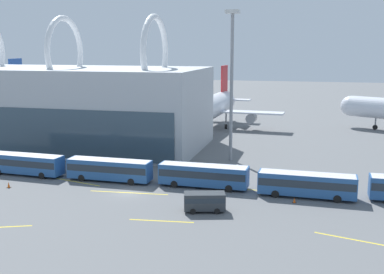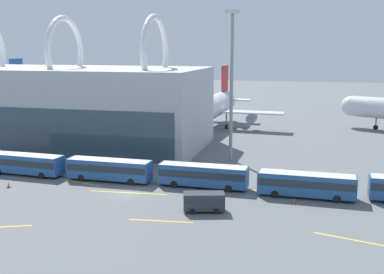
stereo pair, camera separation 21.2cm
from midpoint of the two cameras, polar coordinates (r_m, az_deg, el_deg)
name	(u,v)px [view 1 (the left image)]	position (r m, az deg, el deg)	size (l,w,h in m)	color
ground_plane	(128,193)	(65.16, -7.71, -6.57)	(440.00, 440.00, 0.00)	slate
airliner_at_gate_far	(211,107)	(113.54, 2.19, 3.52)	(34.12, 36.25, 14.43)	silver
shuttle_bus_0	(25,163)	(77.31, -19.29, -2.90)	(12.52, 3.54, 3.16)	#285693
shuttle_bus_1	(109,168)	(70.65, -9.84, -3.70)	(12.42, 3.00, 3.16)	#285693
shuttle_bus_2	(203,174)	(66.53, 1.28, -4.44)	(12.44, 3.12, 3.16)	#285693
shuttle_bus_3	(307,183)	(63.89, 13.35, -5.37)	(12.44, 3.10, 3.16)	#285693
service_van_foreground	(205,201)	(57.17, 1.39, -7.54)	(5.20, 3.26, 2.27)	#2D3338
floodlight_mast	(232,69)	(80.91, 4.66, 8.07)	(2.23, 2.23, 25.09)	gray
lane_stripe_1	(77,182)	(71.50, -13.51, -5.21)	(8.30, 0.25, 0.01)	yellow
lane_stripe_2	(129,193)	(65.16, -7.59, -6.56)	(10.67, 0.25, 0.01)	yellow
lane_stripe_3	(162,221)	(54.69, -3.74, -9.90)	(7.34, 0.25, 0.01)	yellow
lane_stripe_4	(279,192)	(65.88, 10.14, -6.44)	(10.19, 0.25, 0.01)	yellow
lane_stripe_5	(368,242)	(52.03, 20.07, -11.65)	(10.81, 0.25, 0.01)	yellow
traffic_cone_0	(9,185)	(71.43, -20.99, -5.32)	(0.51, 0.51, 0.82)	black
traffic_cone_1	(294,200)	(61.82, 11.95, -7.35)	(0.47, 0.47, 0.65)	black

